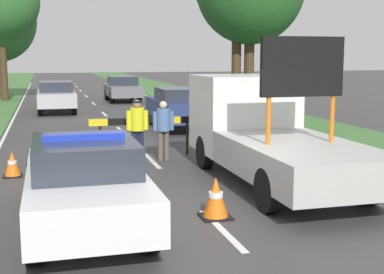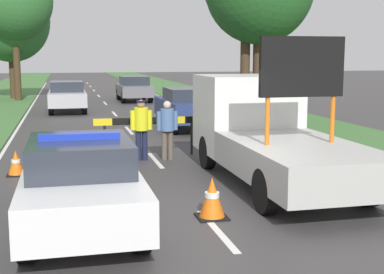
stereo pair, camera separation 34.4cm
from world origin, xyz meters
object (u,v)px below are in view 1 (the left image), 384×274
object	(u,v)px
traffic_cone_behind_barrier	(216,198)
roadside_tree_mid_right	(0,0)
queued_car_sedan_silver	(56,96)
traffic_cone_near_truck	(34,155)
utility_pole	(266,38)
work_truck	(264,130)
traffic_cone_centre_front	(215,140)
police_car	(85,182)
pedestrian_civilian	(163,126)
traffic_cone_near_police	(12,164)
queued_car_suv_grey	(122,88)
road_barrier	(145,124)
queued_car_hatch_blue	(181,107)
police_officer	(137,125)

from	to	relation	value
traffic_cone_behind_barrier	roadside_tree_mid_right	distance (m)	26.93
queued_car_sedan_silver	traffic_cone_near_truck	bearing A→B (deg)	86.35
utility_pole	traffic_cone_near_truck	bearing A→B (deg)	-143.45
work_truck	traffic_cone_centre_front	size ratio (longest dim) A/B	11.36
queued_car_sedan_silver	utility_pole	xyz separation A→B (m)	(8.30, -6.27, 2.69)
police_car	pedestrian_civilian	distance (m)	5.71
work_truck	traffic_cone_near_police	size ratio (longest dim) A/B	10.52
traffic_cone_near_police	queued_car_sedan_silver	distance (m)	14.32
traffic_cone_centre_front	queued_car_suv_grey	distance (m)	17.50
work_truck	utility_pole	distance (m)	10.68
work_truck	road_barrier	size ratio (longest dim) A/B	2.05
traffic_cone_near_truck	roadside_tree_mid_right	world-z (taller)	roadside_tree_mid_right
queued_car_sedan_silver	queued_car_hatch_blue	bearing A→B (deg)	121.14
traffic_cone_centre_front	queued_car_sedan_silver	xyz separation A→B (m)	(-4.30, 12.04, 0.52)
traffic_cone_centre_front	traffic_cone_behind_barrier	xyz separation A→B (m)	(-2.04, -6.43, 0.08)
traffic_cone_near_police	queued_car_suv_grey	distance (m)	20.41
traffic_cone_behind_barrier	utility_pole	xyz separation A→B (m)	(6.05, 12.20, 3.13)
traffic_cone_centre_front	traffic_cone_near_truck	bearing A→B (deg)	-168.98
queued_car_sedan_silver	queued_car_suv_grey	xyz separation A→B (m)	(4.00, 5.45, -0.01)
road_barrier	traffic_cone_near_police	xyz separation A→B (m)	(-3.37, -1.64, -0.61)
police_car	queued_car_sedan_silver	size ratio (longest dim) A/B	1.04
police_car	queued_car_sedan_silver	world-z (taller)	police_car
utility_pole	queued_car_suv_grey	bearing A→B (deg)	110.16
traffic_cone_behind_barrier	queued_car_suv_grey	xyz separation A→B (m)	(1.74, 23.92, 0.43)
pedestrian_civilian	queued_car_sedan_silver	size ratio (longest dim) A/B	0.36
traffic_cone_behind_barrier	traffic_cone_near_police	bearing A→B (deg)	129.97
road_barrier	police_officer	distance (m)	0.58
queued_car_hatch_blue	queued_car_sedan_silver	world-z (taller)	queued_car_hatch_blue
roadside_tree_mid_right	queued_car_suv_grey	bearing A→B (deg)	-15.46
queued_car_sedan_silver	utility_pole	distance (m)	10.74
work_truck	pedestrian_civilian	distance (m)	3.16
traffic_cone_near_police	utility_pole	size ratio (longest dim) A/B	0.09
police_officer	utility_pole	distance (m)	9.77
police_officer	traffic_cone_near_police	world-z (taller)	police_officer
road_barrier	pedestrian_civilian	size ratio (longest dim) A/B	1.91
police_officer	traffic_cone_centre_front	size ratio (longest dim) A/B	2.97
police_officer	traffic_cone_behind_barrier	distance (m)	5.40
police_officer	queued_car_sedan_silver	xyz separation A→B (m)	(-1.81, 13.12, -0.17)
roadside_tree_mid_right	traffic_cone_near_police	bearing A→B (deg)	-85.76
work_truck	traffic_cone_behind_barrier	distance (m)	3.37
queued_car_sedan_silver	queued_car_suv_grey	bearing A→B (deg)	-126.26
police_car	traffic_cone_centre_front	bearing A→B (deg)	60.75
traffic_cone_centre_front	queued_car_suv_grey	world-z (taller)	queued_car_suv_grey
work_truck	traffic_cone_behind_barrier	world-z (taller)	work_truck
traffic_cone_centre_front	roadside_tree_mid_right	world-z (taller)	roadside_tree_mid_right
pedestrian_civilian	utility_pole	bearing A→B (deg)	24.59
work_truck	traffic_cone_near_police	bearing A→B (deg)	-17.89
queued_car_sedan_silver	pedestrian_civilian	bearing A→B (deg)	100.65
traffic_cone_near_police	queued_car_suv_grey	size ratio (longest dim) A/B	0.14
work_truck	police_officer	size ratio (longest dim) A/B	3.83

